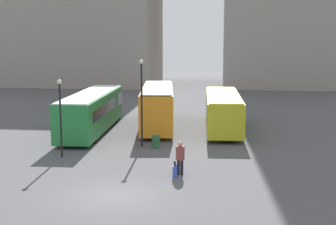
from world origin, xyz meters
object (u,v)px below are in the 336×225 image
Objects in this scene: bus_0 at (92,110)px; bus_2 at (223,110)px; traveler at (180,155)px; lamp_post_1 at (142,96)px; trash_bin at (156,141)px; lamp_post_0 at (60,111)px; bus_1 at (158,105)px; suitcase at (175,171)px.

bus_0 reaches higher than bus_2.
lamp_post_1 reaches higher than traveler.
bus_0 is 14.49× the size of trash_bin.
lamp_post_1 is 3.15m from trash_bin.
lamp_post_0 is at bearing 179.81° from bus_0.
traveler is at bearing 167.81° from bus_2.
lamp_post_1 is at bearing 172.76° from bus_1.
bus_1 is 7.44m from trash_bin.
lamp_post_0 is at bearing -150.50° from trash_bin.
lamp_post_0 is (-7.54, 2.94, 1.77)m from traveler.
trash_bin is (5.41, 3.06, -2.44)m from lamp_post_0.
lamp_post_1 reaches higher than bus_0.
bus_0 is 6.87m from lamp_post_1.
trash_bin is at bearing -179.70° from bus_1.
lamp_post_1 is (-2.85, 6.61, 3.10)m from suitcase.
traveler is at bearing -21.31° from lamp_post_0.
trash_bin is at bearing 145.25° from bus_2.
bus_2 is at bearing 57.25° from trash_bin.
lamp_post_1 is (-5.41, -6.77, 1.87)m from bus_2.
bus_1 is 12.78× the size of suitcase.
suitcase is 8.45m from lamp_post_0.
bus_0 reaches higher than traveler.
suitcase is (-2.56, -13.38, -1.24)m from bus_2.
lamp_post_0 is 5.52m from lamp_post_1.
bus_1 is 1.02× the size of bus_2.
bus_0 is at bearing 139.29° from trash_bin.
suitcase is 0.19× the size of lamp_post_0.
lamp_post_1 is at bearing 35.75° from lamp_post_0.
bus_2 is 14.09m from lamp_post_0.
bus_0 is 13.76× the size of suitcase.
lamp_post_0 reaches higher than traveler.
bus_1 is 5.32m from bus_2.
bus_0 is at bearing 32.34° from suitcase.
trash_bin is at bearing 18.21° from traveler.
lamp_post_0 is at bearing 133.34° from bus_2.
traveler is 0.31× the size of lamp_post_1.
lamp_post_0 reaches higher than bus_2.
bus_1 is at bearing 96.67° from trash_bin.
trash_bin is at bearing 14.99° from suitcase.
lamp_post_1 is at bearing -137.01° from bus_0.
lamp_post_1 reaches higher than bus_2.
lamp_post_0 is at bearing -144.25° from lamp_post_1.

